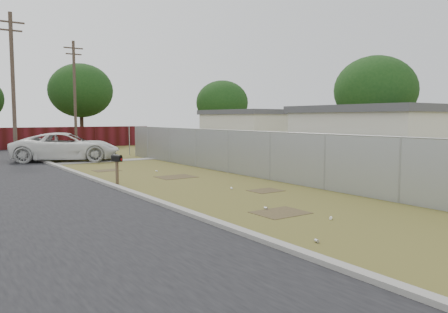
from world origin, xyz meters
TOP-DOWN VIEW (x-y plane):
  - ground at (0.00, 0.00)m, footprint 120.00×120.00m
  - chainlink_fence at (3.12, 1.03)m, footprint 0.10×27.06m
  - utility_poles at (-3.67, 20.67)m, footprint 12.60×8.24m
  - houses at (9.70, 3.13)m, footprint 9.30×17.24m
  - horizon_trees at (0.84, 23.56)m, footprint 33.32×31.94m
  - mailbox at (-2.60, 2.40)m, footprint 0.33×0.50m
  - pickup_truck at (-1.70, 13.00)m, footprint 6.76×5.02m
  - scattered_litter at (-0.48, -2.84)m, footprint 2.62×12.86m

SIDE VIEW (x-z plane):
  - ground at x=0.00m, z-range 0.00..0.00m
  - scattered_litter at x=-0.48m, z-range 0.01..0.08m
  - chainlink_fence at x=3.12m, z-range -0.21..1.81m
  - pickup_truck at x=-1.70m, z-range 0.00..1.71m
  - mailbox at x=-2.60m, z-range 0.34..1.50m
  - houses at x=9.70m, z-range 0.01..3.11m
  - horizon_trees at x=0.84m, z-range 0.74..8.52m
  - utility_poles at x=-3.67m, z-range 0.19..9.19m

